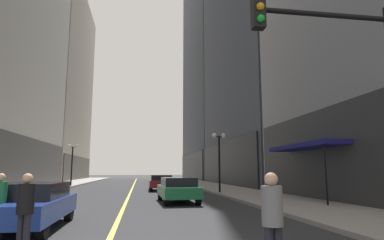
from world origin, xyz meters
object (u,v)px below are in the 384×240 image
car_maroon (161,182)px  pedestrian_in_black_coat (25,206)px  car_green (178,189)px  street_lamp_right_mid (219,149)px  street_lamp_left_far (72,156)px  car_blue (29,204)px  fire_hydrant_right (267,197)px  pedestrian_in_grey_suit (272,216)px  traffic_light_near_right (352,77)px

car_maroon → pedestrian_in_black_coat: pedestrian_in_black_coat is taller
car_green → street_lamp_right_mid: bearing=57.6°
pedestrian_in_black_coat → street_lamp_right_mid: bearing=63.3°
street_lamp_left_far → car_blue: bearing=-81.3°
pedestrian_in_black_coat → fire_hydrant_right: size_ratio=2.02×
pedestrian_in_grey_suit → fire_hydrant_right: 11.37m
car_maroon → fire_hydrant_right: 13.54m
car_maroon → traffic_light_near_right: 22.46m
car_green → car_maroon: bearing=91.2°
pedestrian_in_grey_suit → street_lamp_right_mid: size_ratio=0.37×
pedestrian_in_grey_suit → fire_hydrant_right: pedestrian_in_grey_suit is taller
car_green → traffic_light_near_right: traffic_light_near_right is taller
car_blue → pedestrian_in_grey_suit: (5.26, -5.22, 0.23)m
street_lamp_right_mid → fire_hydrant_right: street_lamp_right_mid is taller
fire_hydrant_right → car_maroon: bearing=109.0°
car_blue → pedestrian_in_grey_suit: 7.42m
car_maroon → street_lamp_left_far: bearing=138.8°
pedestrian_in_black_coat → traffic_light_near_right: size_ratio=0.29×
traffic_light_near_right → street_lamp_right_mid: traffic_light_near_right is taller
car_maroon → street_lamp_right_mid: street_lamp_right_mid is taller
car_green → pedestrian_in_grey_suit: size_ratio=2.63×
pedestrian_in_black_coat → pedestrian_in_grey_suit: bearing=-27.3°
car_maroon → pedestrian_in_grey_suit: 23.40m
car_blue → car_green: size_ratio=1.04×
street_lamp_right_mid → traffic_light_near_right: bearing=-93.5°
pedestrian_in_grey_suit → traffic_light_near_right: (2.54, 1.32, 2.79)m
car_maroon → pedestrian_in_black_coat: (-4.12, -21.10, 0.22)m
traffic_light_near_right → fire_hydrant_right: (1.55, 9.28, -3.34)m
traffic_light_near_right → street_lamp_left_far: 32.09m
car_green → pedestrian_in_black_coat: pedestrian_in_black_coat is taller
fire_hydrant_right → pedestrian_in_grey_suit: bearing=-111.1°
car_green → street_lamp_left_far: (-9.12, 18.69, 2.54)m
pedestrian_in_black_coat → car_maroon: bearing=78.9°
pedestrian_in_grey_suit → fire_hydrant_right: bearing=68.9°
car_maroon → street_lamp_left_far: street_lamp_left_far is taller
car_blue → pedestrian_in_black_coat: 3.05m
street_lamp_right_mid → pedestrian_in_black_coat: bearing=-116.7°
car_maroon → street_lamp_left_far: (-8.89, 7.79, 2.54)m
car_blue → traffic_light_near_right: traffic_light_near_right is taller
pedestrian_in_grey_suit → fire_hydrant_right: size_ratio=2.06×
traffic_light_near_right → car_maroon: bearing=97.4°
street_lamp_right_mid → street_lamp_left_far: bearing=134.8°
pedestrian_in_grey_suit → car_maroon: bearing=90.8°
street_lamp_right_mid → fire_hydrant_right: bearing=-86.3°
car_maroon → street_lamp_left_far: size_ratio=1.00×
pedestrian_in_black_coat → fire_hydrant_right: bearing=44.2°
car_maroon → traffic_light_near_right: size_ratio=0.78×
car_blue → car_maroon: 18.83m
car_maroon → traffic_light_near_right: traffic_light_near_right is taller
traffic_light_near_right → street_lamp_right_mid: (1.05, 16.97, -0.49)m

